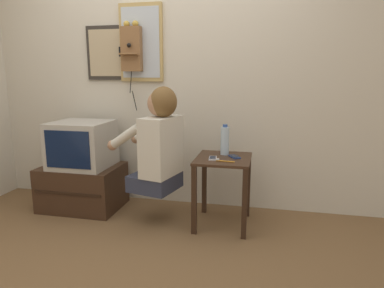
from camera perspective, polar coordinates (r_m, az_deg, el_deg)
ground_plane at (r=2.70m, az=-8.35°, el=-16.97°), size 14.00×14.00×0.00m
wall_back at (r=3.37m, az=-2.61°, el=11.39°), size 6.80×0.05×2.55m
side_table at (r=2.92m, az=5.19°, el=-4.88°), size 0.45×0.51×0.60m
person at (r=2.90m, az=-5.57°, el=0.31°), size 0.62×0.52×0.89m
tv_stand at (r=3.52m, az=-17.74°, el=-6.78°), size 0.73×0.54×0.42m
television at (r=3.40m, az=-17.85°, el=-0.04°), size 0.52×0.50×0.43m
wall_phone_antique at (r=3.43m, az=-9.97°, el=15.43°), size 0.24×0.19×0.84m
framed_picture at (r=3.58m, az=-14.04°, el=14.49°), size 0.41×0.03×0.52m
wall_mirror at (r=3.44m, az=-8.49°, el=16.34°), size 0.43×0.03×0.73m
cell_phone_held at (r=2.83m, az=3.48°, el=-2.36°), size 0.07×0.13×0.01m
cell_phone_spare at (r=2.90m, az=7.09°, el=-2.11°), size 0.12×0.14×0.01m
water_bottle at (r=2.97m, az=5.50°, el=0.60°), size 0.07×0.07×0.26m
toothbrush at (r=2.75m, az=5.32°, el=-2.81°), size 0.15×0.02×0.02m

